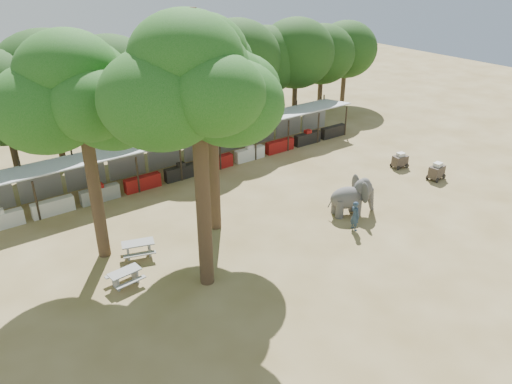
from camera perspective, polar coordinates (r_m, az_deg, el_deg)
ground at (r=25.39m, az=8.58°, el=-7.50°), size 100.00×100.00×0.00m
vendor_stalls at (r=34.79m, az=-7.30°, el=4.40°), size 28.00×2.99×2.80m
yard_tree_left at (r=23.42m, az=-19.95°, el=10.41°), size 7.10×6.90×11.02m
yard_tree_center at (r=19.78m, az=-7.39°, el=12.08°), size 7.10×6.90×12.04m
yard_tree_back at (r=24.76m, az=-5.78°, el=13.41°), size 7.10×6.90×11.36m
backdrop_trees at (r=37.94m, az=-11.62°, el=12.78°), size 46.46×5.95×8.33m
elephant at (r=29.20m, az=10.97°, el=-0.51°), size 2.90×2.23×2.16m
handler at (r=27.64m, az=11.25°, el=-2.67°), size 0.49×0.67×1.71m
picnic_table_near at (r=23.85m, az=-14.74°, el=-9.24°), size 1.56×1.43×0.72m
picnic_table_far at (r=25.70m, az=-13.30°, el=-6.15°), size 1.93×1.83×0.79m
cart_front at (r=35.31m, az=19.95°, el=2.26°), size 1.30×0.93×1.18m
cart_back at (r=36.46m, az=16.14°, el=3.50°), size 1.23×0.90×1.10m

